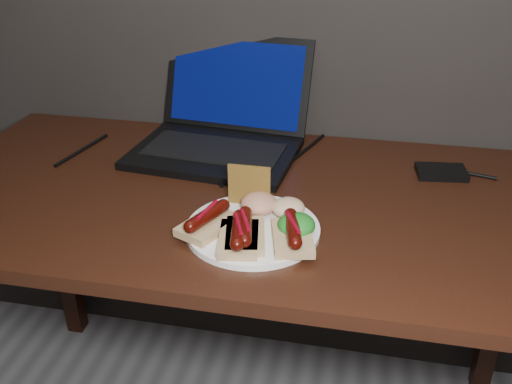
{
  "coord_description": "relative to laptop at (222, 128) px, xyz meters",
  "views": [
    {
      "loc": [
        0.24,
        0.34,
        1.33
      ],
      "look_at": [
        0.05,
        1.26,
        0.82
      ],
      "focal_mm": 40.0,
      "sensor_mm": 36.0,
      "label": 1
    }
  ],
  "objects": [
    {
      "name": "hard_drive",
      "position": [
        0.52,
        -0.06,
        -0.04
      ],
      "size": [
        0.12,
        0.08,
        0.02
      ],
      "primitive_type": "cube",
      "rotation": [
        0.0,
        0.0,
        0.12
      ],
      "color": "black",
      "rests_on": "desk"
    },
    {
      "name": "desk_cables",
      "position": [
        0.08,
        -0.06,
        -0.05
      ],
      "size": [
        1.0,
        0.33,
        0.01
      ],
      "color": "black",
      "rests_on": "desk"
    },
    {
      "name": "bread_sausage_right",
      "position": [
        0.23,
        -0.41,
        -0.02
      ],
      "size": [
        0.09,
        0.13,
        0.04
      ],
      "color": "#DCB481",
      "rests_on": "plate"
    },
    {
      "name": "bread_sausage_left",
      "position": [
        0.07,
        -0.4,
        -0.02
      ],
      "size": [
        0.11,
        0.13,
        0.04
      ],
      "color": "#DCB481",
      "rests_on": "plate"
    },
    {
      "name": "desk",
      "position": [
        0.1,
        -0.23,
        -0.14
      ],
      "size": [
        1.4,
        0.7,
        0.75
      ],
      "color": "black",
      "rests_on": "ground"
    },
    {
      "name": "bread_sausage_extra",
      "position": [
        0.14,
        -0.43,
        -0.02
      ],
      "size": [
        0.09,
        0.13,
        0.04
      ],
      "color": "#DCB481",
      "rests_on": "plate"
    },
    {
      "name": "salsa_mound",
      "position": [
        0.16,
        -0.32,
        -0.02
      ],
      "size": [
        0.07,
        0.07,
        0.04
      ],
      "primitive_type": "ellipsoid",
      "color": "#9E140F",
      "rests_on": "plate"
    },
    {
      "name": "salad_greens",
      "position": [
        0.24,
        -0.38,
        -0.02
      ],
      "size": [
        0.07,
        0.07,
        0.04
      ],
      "primitive_type": "ellipsoid",
      "color": "#115816",
      "rests_on": "plate"
    },
    {
      "name": "bread_sausage_center",
      "position": [
        0.15,
        -0.42,
        -0.02
      ],
      "size": [
        0.09,
        0.13,
        0.04
      ],
      "color": "#DCB481",
      "rests_on": "plate"
    },
    {
      "name": "coleslaw_mound",
      "position": [
        0.21,
        -0.32,
        -0.02
      ],
      "size": [
        0.06,
        0.06,
        0.04
      ],
      "primitive_type": "ellipsoid",
      "color": "beige",
      "rests_on": "plate"
    },
    {
      "name": "laptop",
      "position": [
        0.0,
        0.0,
        0.0
      ],
      "size": [
        0.42,
        0.39,
        0.25
      ],
      "color": "black",
      "rests_on": "desk"
    },
    {
      "name": "plate",
      "position": [
        0.15,
        -0.37,
        -0.05
      ],
      "size": [
        0.28,
        0.28,
        0.01
      ],
      "primitive_type": "cylinder",
      "rotation": [
        0.0,
        0.0,
        -0.1
      ],
      "color": "white",
      "rests_on": "desk"
    },
    {
      "name": "crispbread",
      "position": [
        0.13,
        -0.29,
        0.0
      ],
      "size": [
        0.09,
        0.01,
        0.08
      ],
      "primitive_type": "cube",
      "color": "olive",
      "rests_on": "plate"
    }
  ]
}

